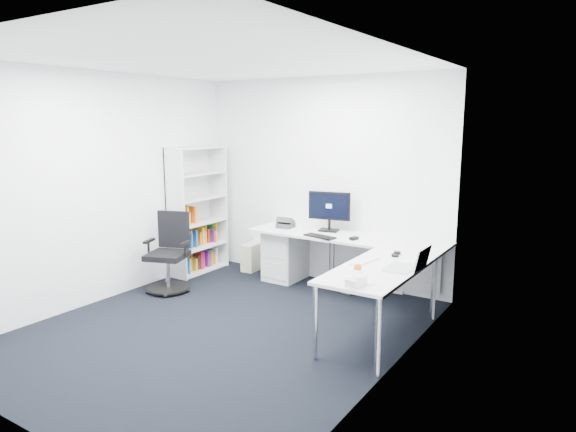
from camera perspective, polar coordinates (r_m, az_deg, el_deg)
The scene contains 22 objects.
ground at distance 5.50m, azimuth -7.43°, elevation -12.37°, with size 4.20×4.20×0.00m, color black.
ceiling at distance 5.10m, azimuth -8.18°, elevation 16.81°, with size 4.20×4.20×0.00m, color white.
wall_back at distance 6.85m, azimuth 3.72°, elevation 3.94°, with size 3.60×0.02×2.70m, color white.
wall_front at distance 3.82m, azimuth -28.71°, elevation -2.61°, with size 3.60×0.02×2.70m, color white.
wall_left at distance 6.44m, azimuth -20.08°, elevation 2.91°, with size 0.02×4.20×2.70m, color white.
wall_right at distance 4.20m, azimuth 11.22°, elevation -0.40°, with size 0.02×4.20×2.70m, color white.
l_desk at distance 6.18m, azimuth 4.91°, elevation -6.09°, with size 2.52×1.41×0.74m, color silver, non-canonical shape.
drawer_pedestal at distance 7.01m, azimuth -0.27°, elevation -4.31°, with size 0.44×0.55×0.68m, color silver.
bookshelf at distance 7.34m, azimuth -10.00°, elevation 0.64°, with size 0.35×0.89×1.78m, color silver, non-canonical shape.
task_chair at distance 6.62m, azimuth -13.30°, elevation -4.04°, with size 0.56×0.56×1.00m, color black, non-canonical shape.
black_pc_tower at distance 6.58m, azimuth 7.15°, elevation -6.76°, with size 0.17×0.38×0.37m, color black.
beige_pc_tower at distance 7.49m, azimuth -3.84°, elevation -4.47°, with size 0.19×0.41×0.39m, color beige.
power_strip at distance 6.69m, azimuth 11.17°, elevation -8.08°, with size 0.36×0.06×0.04m, color silver.
monitor at distance 6.57m, azimuth 4.58°, elevation 0.56°, with size 0.55×0.18×0.53m, color black, non-canonical shape.
black_keyboard at distance 6.26m, azimuth 3.54°, elevation -2.28°, with size 0.41×0.15×0.02m, color black.
mouse at distance 6.17m, azimuth 7.34°, elevation -2.48°, with size 0.07×0.11×0.03m, color black.
desk_phone at distance 6.81m, azimuth -0.26°, elevation -0.71°, with size 0.20×0.20×0.14m, color #2D2D30, non-canonical shape.
laptop at distance 5.02m, azimuth 12.43°, elevation -4.40°, with size 0.35×0.34×0.25m, color silver, non-canonical shape.
white_keyboard at distance 5.24m, azimuth 8.53°, elevation -4.98°, with size 0.11×0.40×0.01m, color silver.
headphones at distance 5.54m, azimuth 11.93°, elevation -4.07°, with size 0.11×0.17×0.05m, color black, non-canonical shape.
orange_fruit at distance 4.89m, azimuth 7.75°, elevation -5.70°, with size 0.08×0.08×0.08m, color #DC5F13.
tissue_box at distance 4.48m, azimuth 7.57°, elevation -7.24°, with size 0.11×0.20×0.07m, color silver.
Camera 1 is at (3.31, -3.85, 2.13)m, focal length 32.00 mm.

